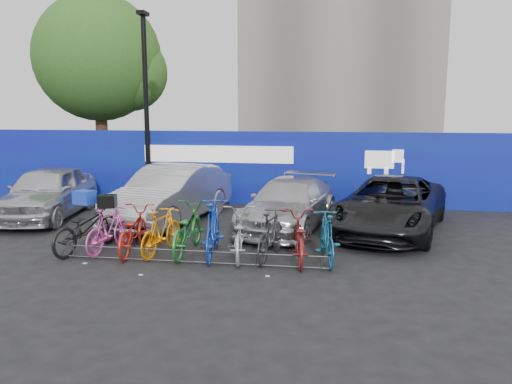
% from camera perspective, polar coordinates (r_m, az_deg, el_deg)
% --- Properties ---
extents(ground, '(100.00, 100.00, 0.00)m').
position_cam_1_polar(ground, '(10.90, -6.33, -7.25)').
color(ground, black).
rests_on(ground, ground).
extents(hoarding, '(22.00, 0.18, 2.40)m').
position_cam_1_polar(hoarding, '(16.41, -0.90, 2.78)').
color(hoarding, navy).
rests_on(hoarding, ground).
extents(tree, '(5.40, 5.20, 7.80)m').
position_cam_1_polar(tree, '(22.35, -16.98, 14.11)').
color(tree, '#382314').
rests_on(tree, ground).
extents(lamppost, '(0.25, 0.50, 6.11)m').
position_cam_1_polar(lamppost, '(16.58, -12.44, 9.79)').
color(lamppost, black).
rests_on(lamppost, ground).
extents(bike_rack, '(5.60, 0.03, 0.30)m').
position_cam_1_polar(bike_rack, '(10.30, -7.23, -7.33)').
color(bike_rack, '#595B60').
rests_on(bike_rack, ground).
extents(car_0, '(2.43, 4.63, 1.50)m').
position_cam_1_polar(car_0, '(15.58, -22.74, -0.01)').
color(car_0, '#B6B6BB').
rests_on(car_0, ground).
extents(car_1, '(2.54, 5.00, 1.57)m').
position_cam_1_polar(car_1, '(14.04, -9.64, -0.24)').
color(car_1, '#A3A4A8').
rests_on(car_1, ground).
extents(car_2, '(2.71, 4.75, 1.30)m').
position_cam_1_polar(car_2, '(13.21, 3.79, -1.34)').
color(car_2, '#AFAFB4').
rests_on(car_2, ground).
extents(car_3, '(3.62, 5.47, 1.40)m').
position_cam_1_polar(car_3, '(13.22, 15.17, -1.43)').
color(car_3, black).
rests_on(car_3, ground).
extents(bike_0, '(1.20, 2.14, 1.06)m').
position_cam_1_polar(bike_0, '(11.70, -18.84, -3.86)').
color(bike_0, black).
rests_on(bike_0, ground).
extents(bike_1, '(0.73, 1.72, 1.00)m').
position_cam_1_polar(bike_1, '(11.50, -16.48, -4.13)').
color(bike_1, '#DC4AAE').
rests_on(bike_1, ground).
extents(bike_2, '(0.81, 1.96, 1.01)m').
position_cam_1_polar(bike_2, '(11.25, -13.84, -4.29)').
color(bike_2, '#AD2116').
rests_on(bike_2, ground).
extents(bike_3, '(0.78, 1.73, 1.00)m').
position_cam_1_polar(bike_3, '(11.00, -10.73, -4.50)').
color(bike_3, orange).
rests_on(bike_3, ground).
extents(bike_4, '(0.73, 2.07, 1.08)m').
position_cam_1_polar(bike_4, '(10.99, -7.89, -4.22)').
color(bike_4, '#21762C').
rests_on(bike_4, ground).
extents(bike_5, '(0.81, 2.09, 1.23)m').
position_cam_1_polar(bike_5, '(10.64, -4.96, -4.22)').
color(bike_5, '#1638A6').
rests_on(bike_5, ground).
extents(bike_6, '(0.98, 2.02, 1.02)m').
position_cam_1_polar(bike_6, '(10.61, -2.05, -4.81)').
color(bike_6, '#A0A3A7').
rests_on(bike_6, ground).
extents(bike_7, '(0.79, 1.82, 1.06)m').
position_cam_1_polar(bike_7, '(10.46, 1.71, -4.91)').
color(bike_7, '#2A2A2D').
rests_on(bike_7, ground).
extents(bike_8, '(0.91, 1.99, 1.01)m').
position_cam_1_polar(bike_8, '(10.37, 4.88, -5.20)').
color(bike_8, maroon).
rests_on(bike_8, ground).
extents(bike_9, '(0.77, 1.81, 1.05)m').
position_cam_1_polar(bike_9, '(10.35, 8.12, -5.17)').
color(bike_9, '#17597D').
rests_on(bike_9, ground).
extents(cargo_crate, '(0.49, 0.42, 0.30)m').
position_cam_1_polar(cargo_crate, '(11.56, -19.02, -0.58)').
color(cargo_crate, '#1A3AC4').
rests_on(cargo_crate, bike_0).
extents(cargo_topcase, '(0.43, 0.40, 0.27)m').
position_cam_1_polar(cargo_topcase, '(11.37, -16.64, -1.01)').
color(cargo_topcase, black).
rests_on(cargo_topcase, bike_1).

